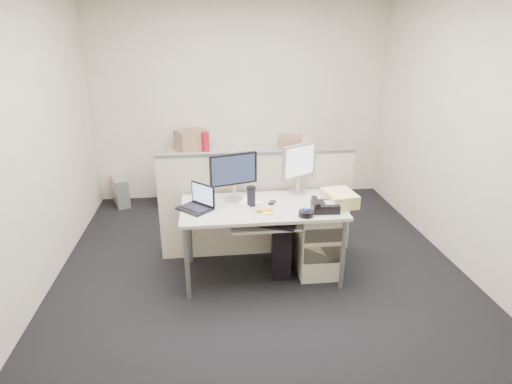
{
  "coord_description": "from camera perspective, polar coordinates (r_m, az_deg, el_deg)",
  "views": [
    {
      "loc": [
        -0.47,
        -3.64,
        2.25
      ],
      "look_at": [
        -0.04,
        0.15,
        0.81
      ],
      "focal_mm": 30.0,
      "sensor_mm": 36.0,
      "label": 1
    }
  ],
  "objects": [
    {
      "name": "floor",
      "position": [
        4.3,
        0.78,
        -10.93
      ],
      "size": [
        4.0,
        4.5,
        0.01
      ],
      "primitive_type": "cube",
      "color": "black",
      "rests_on": "ground"
    },
    {
      "name": "wall_back",
      "position": [
        5.97,
        -1.93,
        11.98
      ],
      "size": [
        4.0,
        0.02,
        2.7
      ],
      "primitive_type": "cube",
      "color": "beige",
      "rests_on": "ground"
    },
    {
      "name": "wall_front",
      "position": [
        1.72,
        10.69,
        -11.24
      ],
      "size": [
        4.0,
        0.02,
        2.7
      ],
      "primitive_type": "cube",
      "color": "beige",
      "rests_on": "ground"
    },
    {
      "name": "wall_left",
      "position": [
        4.04,
        -28.63,
        5.29
      ],
      "size": [
        0.02,
        4.5,
        2.7
      ],
      "primitive_type": "cube",
      "color": "beige",
      "rests_on": "ground"
    },
    {
      "name": "wall_right",
      "position": [
        4.49,
        27.32,
        6.81
      ],
      "size": [
        0.02,
        4.5,
        2.7
      ],
      "primitive_type": "cube",
      "color": "beige",
      "rests_on": "ground"
    },
    {
      "name": "desk",
      "position": [
        3.99,
        0.83,
        -2.71
      ],
      "size": [
        1.5,
        0.75,
        0.73
      ],
      "color": "#AFADA2",
      "rests_on": "floor"
    },
    {
      "name": "keyboard_tray",
      "position": [
        3.85,
        1.16,
        -4.38
      ],
      "size": [
        0.62,
        0.32,
        0.02
      ],
      "primitive_type": "cube",
      "color": "#AFADA2",
      "rests_on": "desk"
    },
    {
      "name": "drawer_pedestal",
      "position": [
        4.28,
        8.09,
        -6.27
      ],
      "size": [
        0.4,
        0.55,
        0.65
      ],
      "primitive_type": "cube",
      "color": "#BFB5A0",
      "rests_on": "floor"
    },
    {
      "name": "cubicle_partition",
      "position": [
        4.44,
        0.09,
        -1.81
      ],
      "size": [
        2.0,
        0.06,
        1.1
      ],
      "primitive_type": "cube",
      "color": "beige",
      "rests_on": "floor"
    },
    {
      "name": "back_counter",
      "position": [
        5.9,
        -1.56,
        1.96
      ],
      "size": [
        2.0,
        0.6,
        0.72
      ],
      "primitive_type": "cube",
      "color": "#BFB5A0",
      "rests_on": "floor"
    },
    {
      "name": "monitor_main",
      "position": [
        4.03,
        -3.0,
        2.01
      ],
      "size": [
        0.49,
        0.3,
        0.46
      ],
      "primitive_type": "cube",
      "rotation": [
        0.0,
        0.0,
        0.29
      ],
      "color": "black",
      "rests_on": "desk"
    },
    {
      "name": "monitor_small",
      "position": [
        4.25,
        5.67,
        3.06
      ],
      "size": [
        0.44,
        0.37,
        0.48
      ],
      "primitive_type": "cube",
      "rotation": [
        0.0,
        0.0,
        0.52
      ],
      "color": "#B7B7BC",
      "rests_on": "desk"
    },
    {
      "name": "laptop",
      "position": [
        3.88,
        -8.24,
        -0.83
      ],
      "size": [
        0.36,
        0.36,
        0.22
      ],
      "primitive_type": "cube",
      "rotation": [
        0.0,
        0.0,
        -0.8
      ],
      "color": "black",
      "rests_on": "desk"
    },
    {
      "name": "trackball",
      "position": [
        3.76,
        6.68,
        -2.86
      ],
      "size": [
        0.16,
        0.16,
        0.05
      ],
      "primitive_type": "cylinder",
      "rotation": [
        0.0,
        0.0,
        0.27
      ],
      "color": "black",
      "rests_on": "desk"
    },
    {
      "name": "desk_phone",
      "position": [
        3.89,
        9.2,
        -1.97
      ],
      "size": [
        0.25,
        0.21,
        0.08
      ],
      "primitive_type": "cube",
      "rotation": [
        0.0,
        0.0,
        -0.07
      ],
      "color": "black",
      "rests_on": "desk"
    },
    {
      "name": "paper_stack",
      "position": [
        4.06,
        -1.06,
        -1.2
      ],
      "size": [
        0.28,
        0.31,
        0.01
      ],
      "primitive_type": "cube",
      "rotation": [
        0.0,
        0.0,
        0.38
      ],
      "color": "white",
      "rests_on": "desk"
    },
    {
      "name": "sticky_pad",
      "position": [
        3.8,
        1.42,
        -2.77
      ],
      "size": [
        0.09,
        0.09,
        0.01
      ],
      "primitive_type": "cube",
      "rotation": [
        0.0,
        0.0,
        0.07
      ],
      "color": "#FDFF34",
      "rests_on": "desk"
    },
    {
      "name": "travel_mug",
      "position": [
        3.94,
        -0.64,
        -0.65
      ],
      "size": [
        0.09,
        0.09,
        0.17
      ],
      "primitive_type": "cylinder",
      "rotation": [
        0.0,
        0.0,
        -0.1
      ],
      "color": "black",
      "rests_on": "desk"
    },
    {
      "name": "banana",
      "position": [
        3.82,
        1.12,
        -2.45
      ],
      "size": [
        0.16,
        0.05,
        0.04
      ],
      "primitive_type": "ellipsoid",
      "rotation": [
        0.0,
        0.0,
        0.05
      ],
      "color": "gold",
      "rests_on": "desk"
    },
    {
      "name": "cellphone",
      "position": [
        4.02,
        2.16,
        -1.42
      ],
      "size": [
        0.09,
        0.11,
        0.01
      ],
      "primitive_type": "cube",
      "rotation": [
        0.0,
        0.0,
        -0.44
      ],
      "color": "black",
      "rests_on": "desk"
    },
    {
      "name": "manila_folders",
      "position": [
        4.05,
        11.09,
        -0.83
      ],
      "size": [
        0.3,
        0.36,
        0.12
      ],
      "primitive_type": "cube",
      "rotation": [
        0.0,
        0.0,
        0.14
      ],
      "color": "#E0C780",
      "rests_on": "desk"
    },
    {
      "name": "keyboard",
      "position": [
        3.81,
        1.99,
        -4.27
      ],
      "size": [
        0.48,
        0.33,
        0.03
      ],
      "primitive_type": "cube",
      "rotation": [
        0.0,
        0.0,
        -0.42
      ],
      "color": "black",
      "rests_on": "keyboard_tray"
    },
    {
      "name": "pc_tower_desk",
      "position": [
        4.29,
        3.33,
        -7.68
      ],
      "size": [
        0.24,
        0.48,
        0.43
      ],
      "primitive_type": "cube",
      "rotation": [
        0.0,
        0.0,
        -0.13
      ],
      "color": "black",
      "rests_on": "floor"
    },
    {
      "name": "pc_tower_spare_dark",
      "position": [
        6.0,
        -11.8,
        0.13
      ],
      "size": [
        0.17,
        0.41,
        0.38
      ],
      "primitive_type": "cube",
      "rotation": [
        0.0,
        0.0,
        0.03
      ],
      "color": "black",
      "rests_on": "floor"
    },
    {
      "name": "pc_tower_spare_silver",
      "position": [
        6.15,
        -17.62,
        0.11
      ],
      "size": [
        0.3,
        0.45,
        0.39
      ],
      "primitive_type": "cube",
      "rotation": [
        0.0,
        0.0,
        0.36
      ],
      "color": "#B7B7BC",
      "rests_on": "floor"
    },
    {
      "name": "cardboard_box_left",
      "position": [
        5.85,
        -8.6,
        6.77
      ],
      "size": [
        0.48,
        0.44,
        0.29
      ],
      "primitive_type": "cube",
      "rotation": [
        0.0,
        0.0,
        0.49
      ],
      "color": "#AB7B61",
      "rests_on": "back_counter"
    },
    {
      "name": "cardboard_box_right",
      "position": [
        5.73,
        4.52,
        6.31
      ],
      "size": [
        0.37,
        0.32,
        0.23
      ],
      "primitive_type": "cube",
      "rotation": [
        0.0,
        0.0,
        -0.24
      ],
      "color": "#AB7B61",
      "rests_on": "back_counter"
    },
    {
      "name": "red_binder",
      "position": [
        5.83,
        -7.13,
        6.75
      ],
      "size": [
        0.17,
        0.31,
        0.29
      ],
      "primitive_type": "cube",
      "rotation": [
        0.0,
        0.0,
        0.35
      ],
      "color": "maroon",
      "rests_on": "back_counter"
    }
  ]
}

